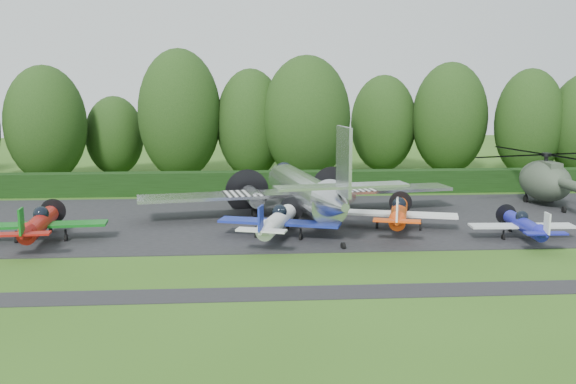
{
  "coord_description": "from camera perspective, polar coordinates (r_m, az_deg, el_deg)",
  "views": [
    {
      "loc": [
        -3.65,
        -34.76,
        9.89
      ],
      "look_at": [
        -0.69,
        7.48,
        2.5
      ],
      "focal_mm": 40.0,
      "sensor_mm": 36.0,
      "label": 1
    }
  ],
  "objects": [
    {
      "name": "ground",
      "position": [
        36.32,
        1.92,
        -5.91
      ],
      "size": [
        160.0,
        160.0,
        0.0
      ],
      "primitive_type": "plane",
      "color": "#2F5217",
      "rests_on": "ground"
    },
    {
      "name": "apron",
      "position": [
        45.98,
        0.64,
        -2.52
      ],
      "size": [
        70.0,
        18.0,
        0.01
      ],
      "primitive_type": "cube",
      "color": "black",
      "rests_on": "ground"
    },
    {
      "name": "taxiway_verge",
      "position": [
        30.63,
        3.09,
        -8.95
      ],
      "size": [
        70.0,
        2.0,
        0.0
      ],
      "primitive_type": "cube",
      "color": "black",
      "rests_on": "ground"
    },
    {
      "name": "hedgerow",
      "position": [
        56.75,
        -0.26,
        -0.14
      ],
      "size": [
        90.0,
        1.6,
        2.0
      ],
      "primitive_type": "cube",
      "color": "black",
      "rests_on": "ground"
    },
    {
      "name": "transport_plane",
      "position": [
        45.89,
        1.45,
        0.12
      ],
      "size": [
        23.49,
        18.01,
        7.53
      ],
      "rotation": [
        0.0,
        0.0,
        -0.17
      ],
      "color": "silver",
      "rests_on": "ground"
    },
    {
      "name": "light_plane_red",
      "position": [
        42.0,
        -21.25,
        -2.64
      ],
      "size": [
        7.87,
        8.28,
        3.03
      ],
      "rotation": [
        0.0,
        0.0,
        -0.07
      ],
      "color": "maroon",
      "rests_on": "ground"
    },
    {
      "name": "light_plane_white",
      "position": [
        40.0,
        -0.98,
        -2.59
      ],
      "size": [
        7.74,
        8.14,
        2.97
      ],
      "rotation": [
        0.0,
        0.0,
        0.3
      ],
      "color": "silver",
      "rests_on": "ground"
    },
    {
      "name": "light_plane_orange",
      "position": [
        43.13,
        9.8,
        -1.83
      ],
      "size": [
        7.68,
        8.08,
        2.95
      ],
      "rotation": [
        0.0,
        0.0,
        0.27
      ],
      "color": "#F2470E",
      "rests_on": "ground"
    },
    {
      "name": "light_plane_blue",
      "position": [
        42.44,
        20.29,
        -2.76
      ],
      "size": [
        6.51,
        6.84,
        2.5
      ],
      "rotation": [
        0.0,
        0.0,
        0.05
      ],
      "color": "#191C96",
      "rests_on": "ground"
    },
    {
      "name": "helicopter",
      "position": [
        55.21,
        21.91,
        1.23
      ],
      "size": [
        13.0,
        15.22,
        4.19
      ],
      "rotation": [
        0.0,
        0.0,
        0.01
      ],
      "color": "#394636",
      "rests_on": "ground"
    },
    {
      "name": "tree_1",
      "position": [
        70.65,
        14.18,
        6.37
      ],
      "size": [
        7.9,
        7.9,
        11.83
      ],
      "color": "black",
      "rests_on": "ground"
    },
    {
      "name": "tree_2",
      "position": [
        67.0,
        -20.75,
        5.66
      ],
      "size": [
        7.81,
        7.81,
        11.39
      ],
      "color": "black",
      "rests_on": "ground"
    },
    {
      "name": "tree_3",
      "position": [
        71.1,
        8.47,
        6.04
      ],
      "size": [
        7.11,
        7.11,
        10.5
      ],
      "color": "black",
      "rests_on": "ground"
    },
    {
      "name": "tree_4",
      "position": [
        65.58,
        -9.61,
        6.81
      ],
      "size": [
        8.29,
        8.29,
        13.05
      ],
      "color": "black",
      "rests_on": "ground"
    },
    {
      "name": "tree_6",
      "position": [
        65.61,
        -3.33,
        6.08
      ],
      "size": [
        6.94,
        6.94,
        11.09
      ],
      "color": "black",
      "rests_on": "ground"
    },
    {
      "name": "tree_9",
      "position": [
        63.83,
        1.65,
        6.56
      ],
      "size": [
        8.72,
        8.72,
        12.37
      ],
      "color": "black",
      "rests_on": "ground"
    },
    {
      "name": "tree_10",
      "position": [
        69.99,
        -15.15,
        4.84
      ],
      "size": [
        6.04,
        6.04,
        8.31
      ],
      "color": "black",
      "rests_on": "ground"
    },
    {
      "name": "tree_11",
      "position": [
        70.66,
        20.64,
        5.75
      ],
      "size": [
        6.97,
        6.97,
        11.13
      ],
      "color": "black",
      "rests_on": "ground"
    }
  ]
}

